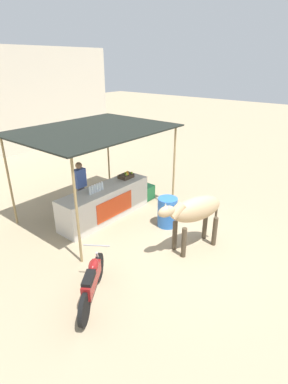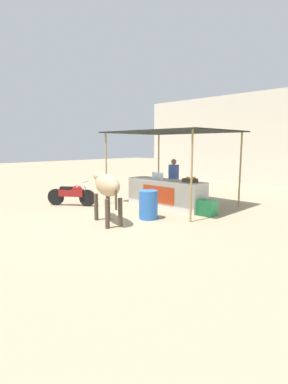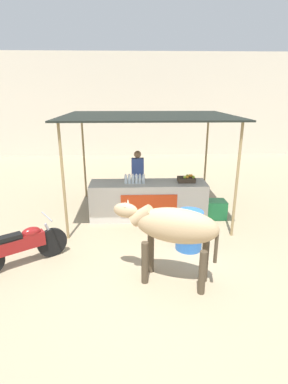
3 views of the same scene
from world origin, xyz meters
name	(u,v)px [view 2 (image 2 of 3)]	position (x,y,z in m)	size (l,w,h in m)	color
ground_plane	(119,217)	(0.00, 0.00, 0.00)	(60.00, 60.00, 0.00)	tan
building_wall_far	(266,139)	(0.00, 10.57, 2.51)	(16.00, 0.50, 5.01)	beige
stall_counter	(166,193)	(0.00, 2.20, 0.48)	(3.00, 0.82, 0.96)	beige
stall_awning	(172,134)	(0.00, 2.50, 2.53)	(4.20, 3.20, 2.64)	black
water_bottle_row	(158,176)	(-0.35, 2.15, 1.07)	(0.52, 0.07, 0.25)	silver
fruit_crate	(190,180)	(1.00, 2.25, 1.03)	(0.44, 0.32, 0.18)	#3F3326
vendor_behind_counter	(174,180)	(-0.26, 2.95, 0.85)	(0.34, 0.22, 1.65)	#383842
cooler_box	(206,207)	(1.74, 2.10, 0.24)	(0.60, 0.44, 0.48)	#268C4C
water_barrel	(148,205)	(0.78, 0.49, 0.42)	(0.56, 0.56, 0.85)	blue
cow	(107,186)	(0.26, -0.65, 1.03)	(1.83, 0.96, 1.44)	tan
motorcycle_parked	(72,194)	(-2.51, -0.04, 0.43)	(1.52, 1.09, 0.90)	black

